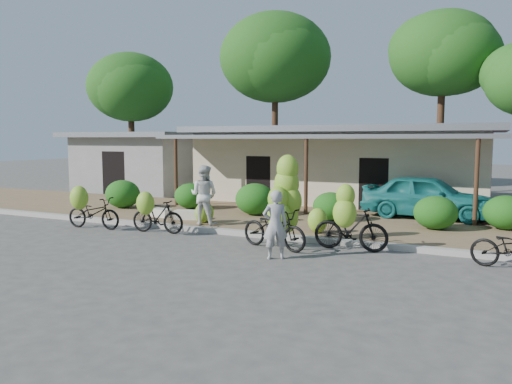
% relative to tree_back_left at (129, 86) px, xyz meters
% --- Properties ---
extents(ground, '(100.00, 100.00, 0.00)m').
position_rel_tree_back_left_xyz_m(ground, '(13.69, -13.11, -5.95)').
color(ground, '#4A4745').
rests_on(ground, ground).
extents(sidewalk, '(60.00, 6.00, 0.12)m').
position_rel_tree_back_left_xyz_m(sidewalk, '(13.69, -8.11, -5.89)').
color(sidewalk, '#8B6A4B').
rests_on(sidewalk, ground).
extents(curb, '(60.00, 0.25, 0.15)m').
position_rel_tree_back_left_xyz_m(curb, '(13.69, -11.11, -5.88)').
color(curb, '#A8A399').
rests_on(curb, ground).
extents(shop_main, '(13.00, 8.50, 3.35)m').
position_rel_tree_back_left_xyz_m(shop_main, '(13.69, -2.18, -4.23)').
color(shop_main, beige).
rests_on(shop_main, ground).
extents(shop_grey, '(7.00, 6.00, 3.15)m').
position_rel_tree_back_left_xyz_m(shop_grey, '(2.69, -2.12, -4.33)').
color(shop_grey, gray).
rests_on(shop_grey, ground).
extents(tree_back_left, '(5.15, 5.03, 7.86)m').
position_rel_tree_back_left_xyz_m(tree_back_left, '(0.00, 0.00, 0.00)').
color(tree_back_left, '#4F301F').
rests_on(tree_back_left, ground).
extents(tree_far_center, '(6.38, 6.35, 9.97)m').
position_rel_tree_back_left_xyz_m(tree_far_center, '(8.00, 3.00, 1.58)').
color(tree_far_center, '#4F301F').
rests_on(tree_far_center, ground).
extents(tree_center_right, '(5.44, 5.34, 9.23)m').
position_rel_tree_back_left_xyz_m(tree_center_right, '(17.00, 3.50, 1.24)').
color(tree_center_right, '#4F301F').
rests_on(tree_center_right, ground).
extents(hedge_0, '(1.40, 1.26, 1.09)m').
position_rel_tree_back_left_xyz_m(hedge_0, '(6.65, -8.60, -5.28)').
color(hedge_0, '#135515').
rests_on(hedge_0, sidewalk).
extents(hedge_1, '(1.27, 1.14, 0.99)m').
position_rel_tree_back_left_xyz_m(hedge_1, '(9.17, -7.63, -5.34)').
color(hedge_1, '#135515').
rests_on(hedge_1, sidewalk).
extents(hedge_2, '(1.45, 1.30, 1.13)m').
position_rel_tree_back_left_xyz_m(hedge_2, '(12.14, -8.01, -5.27)').
color(hedge_2, '#135515').
rests_on(hedge_2, sidewalk).
extents(hedge_3, '(1.20, 1.08, 0.94)m').
position_rel_tree_back_left_xyz_m(hedge_3, '(14.92, -8.00, -5.36)').
color(hedge_3, '#135515').
rests_on(hedge_3, sidewalk).
extents(hedge_4, '(1.29, 1.16, 1.00)m').
position_rel_tree_back_left_xyz_m(hedge_4, '(18.25, -8.26, -5.33)').
color(hedge_4, '#135515').
rests_on(hedge_4, sidewalk).
extents(hedge_5, '(1.31, 1.18, 1.03)m').
position_rel_tree_back_left_xyz_m(hedge_5, '(20.15, -7.40, -5.32)').
color(hedge_5, '#135515').
rests_on(hedge_5, sidewalk).
extents(bike_far_left, '(1.95, 1.31, 1.41)m').
position_rel_tree_back_left_xyz_m(bike_far_left, '(8.46, -12.17, -5.37)').
color(bike_far_left, black).
rests_on(bike_far_left, ground).
extents(bike_left, '(1.76, 1.21, 1.32)m').
position_rel_tree_back_left_xyz_m(bike_left, '(10.73, -11.92, -5.36)').
color(bike_left, black).
rests_on(bike_left, ground).
extents(bike_center, '(2.11, 1.43, 2.41)m').
position_rel_tree_back_left_xyz_m(bike_center, '(14.80, -12.07, -5.04)').
color(bike_center, black).
rests_on(bike_center, ground).
extents(bike_right, '(1.91, 1.19, 1.74)m').
position_rel_tree_back_left_xyz_m(bike_right, '(16.56, -11.77, -5.25)').
color(bike_right, black).
rests_on(bike_right, ground).
extents(loose_banana_a, '(0.50, 0.42, 0.62)m').
position_rel_tree_back_left_xyz_m(loose_banana_a, '(11.35, -10.29, -5.52)').
color(loose_banana_a, '#7DBE2F').
rests_on(loose_banana_a, sidewalk).
extents(loose_banana_b, '(0.52, 0.44, 0.64)m').
position_rel_tree_back_left_xyz_m(loose_banana_b, '(11.38, -10.12, -5.51)').
color(loose_banana_b, '#7DBE2F').
rests_on(loose_banana_b, sidewalk).
extents(loose_banana_c, '(0.57, 0.49, 0.72)m').
position_rel_tree_back_left_xyz_m(loose_banana_c, '(15.25, -10.34, -5.47)').
color(loose_banana_c, '#7DBE2F').
rests_on(loose_banana_c, sidewalk).
extents(sack_near, '(0.92, 0.60, 0.30)m').
position_rel_tree_back_left_xyz_m(sack_near, '(10.50, -9.87, -5.68)').
color(sack_near, silver).
rests_on(sack_near, sidewalk).
extents(sack_far, '(0.81, 0.53, 0.28)m').
position_rel_tree_back_left_xyz_m(sack_far, '(9.39, -9.82, -5.69)').
color(sack_far, silver).
rests_on(sack_far, sidewalk).
extents(vendor, '(0.71, 0.65, 1.63)m').
position_rel_tree_back_left_xyz_m(vendor, '(15.19, -13.28, -5.13)').
color(vendor, '#9A9A9A').
rests_on(vendor, ground).
extents(bystander, '(0.97, 0.79, 1.88)m').
position_rel_tree_back_left_xyz_m(bystander, '(11.55, -10.51, -4.89)').
color(bystander, silver).
rests_on(bystander, sidewalk).
extents(teal_van, '(4.44, 1.98, 1.48)m').
position_rel_tree_back_left_xyz_m(teal_van, '(17.76, -6.11, -5.09)').
color(teal_van, '#1A7774').
rests_on(teal_van, sidewalk).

